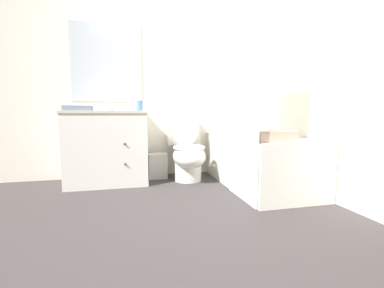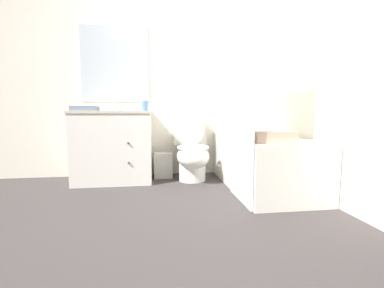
% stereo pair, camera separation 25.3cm
% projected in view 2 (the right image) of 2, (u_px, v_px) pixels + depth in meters
% --- Properties ---
extents(ground_plane, '(14.00, 14.00, 0.00)m').
position_uv_depth(ground_plane, '(197.00, 223.00, 1.86)').
color(ground_plane, '#383333').
extents(wall_back, '(8.00, 0.06, 2.50)m').
position_uv_depth(wall_back, '(177.00, 79.00, 3.35)').
color(wall_back, silver).
rests_on(wall_back, ground_plane).
extents(wall_right, '(0.05, 2.63, 2.50)m').
position_uv_depth(wall_right, '(303.00, 70.00, 2.69)').
color(wall_right, silver).
rests_on(wall_right, ground_plane).
extents(vanity_cabinet, '(0.89, 0.60, 0.83)m').
position_uv_depth(vanity_cabinet, '(114.00, 145.00, 3.04)').
color(vanity_cabinet, silver).
rests_on(vanity_cabinet, ground_plane).
extents(sink_faucet, '(0.14, 0.12, 0.12)m').
position_uv_depth(sink_faucet, '(116.00, 109.00, 3.19)').
color(sink_faucet, silver).
rests_on(sink_faucet, vanity_cabinet).
extents(toilet, '(0.40, 0.69, 0.88)m').
position_uv_depth(toilet, '(192.00, 151.00, 3.10)').
color(toilet, silver).
rests_on(toilet, ground_plane).
extents(bathtub, '(0.73, 1.51, 0.55)m').
position_uv_depth(bathtub, '(261.00, 161.00, 2.81)').
color(bathtub, silver).
rests_on(bathtub, ground_plane).
extents(shower_curtain, '(0.02, 0.58, 1.90)m').
position_uv_depth(shower_curtain, '(243.00, 95.00, 2.25)').
color(shower_curtain, white).
rests_on(shower_curtain, ground_plane).
extents(wastebasket, '(0.23, 0.19, 0.31)m').
position_uv_depth(wastebasket, '(163.00, 165.00, 3.24)').
color(wastebasket, '#B7B2A8').
rests_on(wastebasket, ground_plane).
extents(tissue_box, '(0.13, 0.13, 0.10)m').
position_uv_depth(tissue_box, '(141.00, 108.00, 3.14)').
color(tissue_box, silver).
rests_on(tissue_box, vanity_cabinet).
extents(soap_dispenser, '(0.07, 0.07, 0.15)m').
position_uv_depth(soap_dispenser, '(145.00, 106.00, 3.03)').
color(soap_dispenser, '#4C7AB2').
rests_on(soap_dispenser, vanity_cabinet).
extents(hand_towel_folded, '(0.28, 0.16, 0.05)m').
position_uv_depth(hand_towel_folded, '(85.00, 108.00, 2.78)').
color(hand_towel_folded, slate).
rests_on(hand_towel_folded, vanity_cabinet).
extents(bath_towel_folded, '(0.36, 0.22, 0.10)m').
position_uv_depth(bath_towel_folded, '(273.00, 137.00, 2.20)').
color(bath_towel_folded, tan).
rests_on(bath_towel_folded, bathtub).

